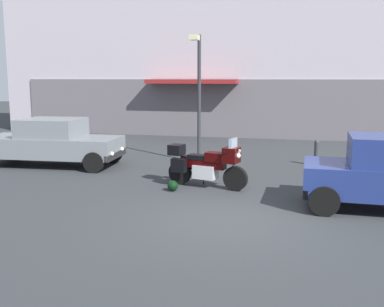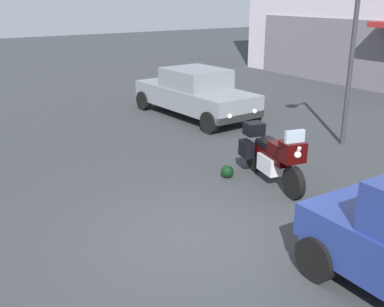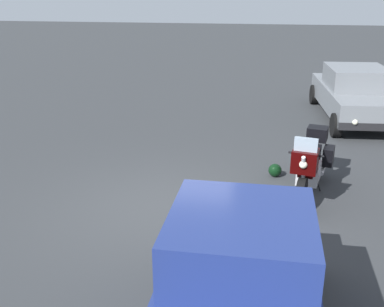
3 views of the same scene
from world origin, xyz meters
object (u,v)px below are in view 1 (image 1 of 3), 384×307
at_px(motorcycle, 205,164).
at_px(helmet, 173,186).
at_px(car_sedan_far, 52,142).
at_px(bollard_curbside, 317,152).
at_px(streetlamp_curbside, 198,85).

relative_size(motorcycle, helmet, 7.97).
xyz_separation_m(car_sedan_far, bollard_curbside, (8.48, 2.07, -0.33)).
xyz_separation_m(streetlamp_curbside, bollard_curbside, (3.89, 0.56, -2.18)).
xyz_separation_m(helmet, streetlamp_curbside, (-0.23, 3.85, 2.50)).
distance_m(helmet, car_sedan_far, 5.40).
bearing_deg(streetlamp_curbside, car_sedan_far, -161.83).
height_order(helmet, bollard_curbside, bollard_curbside).
bearing_deg(streetlamp_curbside, motorcycle, -73.66).
bearing_deg(car_sedan_far, helmet, -29.78).
height_order(car_sedan_far, bollard_curbside, car_sedan_far).
relative_size(helmet, streetlamp_curbside, 0.07).
relative_size(helmet, car_sedan_far, 0.06).
bearing_deg(motorcycle, car_sedan_far, 175.78).
bearing_deg(helmet, car_sedan_far, 154.05).
bearing_deg(bollard_curbside, motorcycle, -127.74).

